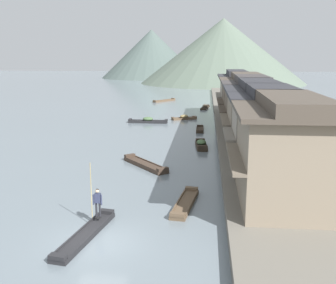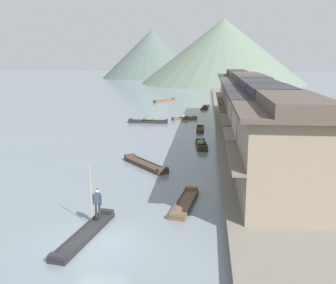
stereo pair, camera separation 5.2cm
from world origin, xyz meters
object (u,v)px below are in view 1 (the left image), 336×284
object	(u,v)px
house_waterfront_nearest	(290,152)
house_waterfront_tall	(257,116)
house_waterfront_end	(236,92)
boat_midriver_drifting	(200,129)
boat_upstream_distant	(205,107)
house_waterfront_far	(245,99)
boat_moored_third	(185,203)
house_waterfront_narrow	(251,106)
boat_moored_nearest	(164,101)
boat_moored_far	(184,118)
boatman_person	(97,200)
boat_moored_second	(148,121)
house_waterfront_second	(269,129)
boat_foreground_poled	(85,235)
boat_crossing_west	(201,145)
boat_midriver_upstream	(145,165)

from	to	relation	value
house_waterfront_nearest	house_waterfront_tall	bearing A→B (deg)	90.84
house_waterfront_end	boat_midriver_drifting	bearing A→B (deg)	-114.01
boat_upstream_distant	house_waterfront_nearest	world-z (taller)	house_waterfront_nearest
house_waterfront_nearest	house_waterfront_far	size ratio (longest dim) A/B	1.18
boat_moored_third	house_waterfront_narrow	world-z (taller)	house_waterfront_narrow
boat_moored_nearest	house_waterfront_narrow	distance (m)	36.10
boat_moored_third	boat_moored_far	xyz separation A→B (m)	(-1.93, 32.29, 0.11)
boatman_person	boat_moored_second	distance (m)	32.38
boat_moored_second	house_waterfront_tall	size ratio (longest dim) A/B	0.67
boat_moored_nearest	boat_midriver_drifting	world-z (taller)	boat_moored_nearest
boat_moored_far	house_waterfront_tall	distance (m)	20.89
house_waterfront_second	boat_foreground_poled	bearing A→B (deg)	-133.22
boat_midriver_drifting	house_waterfront_tall	size ratio (longest dim) A/B	0.48
boat_moored_nearest	house_waterfront_nearest	bearing A→B (deg)	-76.60
boat_foreground_poled	boat_moored_second	xyz separation A→B (m)	(-1.87, 33.80, 0.13)
boat_upstream_distant	house_waterfront_second	bearing A→B (deg)	-82.76
house_waterfront_nearest	boat_moored_nearest	bearing A→B (deg)	103.40
boat_foreground_poled	boat_moored_third	size ratio (longest dim) A/B	1.17
house_waterfront_nearest	house_waterfront_second	distance (m)	6.80
boat_crossing_west	boat_upstream_distant	bearing A→B (deg)	89.65
house_waterfront_second	boat_moored_nearest	bearing A→B (deg)	105.10
boat_upstream_distant	boat_moored_second	bearing A→B (deg)	-116.11
boat_moored_second	boat_moored_third	size ratio (longest dim) A/B	1.08
boat_moored_second	boat_upstream_distant	xyz separation A→B (m)	(7.48, 15.27, -0.04)
house_waterfront_tall	boat_moored_third	bearing A→B (deg)	-113.40
boat_midriver_upstream	house_waterfront_narrow	bearing A→B (deg)	51.40
boatman_person	boat_midriver_drifting	distance (m)	27.94
boat_moored_far	boat_midriver_upstream	world-z (taller)	boat_moored_far
boat_moored_nearest	boat_moored_third	size ratio (longest dim) A/B	0.99
boat_moored_third	house_waterfront_far	bearing A→B (deg)	77.77
boat_moored_second	house_waterfront_second	bearing A→B (deg)	-61.54
boat_foreground_poled	boat_moored_third	bearing A→B (deg)	45.13
house_waterfront_second	boat_upstream_distant	bearing A→B (deg)	97.24
boat_moored_far	boat_crossing_west	bearing A→B (deg)	-81.05
boat_foreground_poled	house_waterfront_narrow	size ratio (longest dim) A/B	0.80
boat_midriver_upstream	boat_midriver_drifting	bearing A→B (deg)	75.61
boat_foreground_poled	house_waterfront_narrow	xyz separation A→B (m)	(10.55, 24.88, 3.44)
boatman_person	house_waterfront_end	size ratio (longest dim) A/B	0.37
boat_moored_second	house_waterfront_far	bearing A→B (deg)	-9.14
boat_midriver_drifting	house_waterfront_far	xyz separation A→B (m)	(5.44, 2.81, 3.45)
house_waterfront_second	house_waterfront_narrow	distance (m)	13.77
boat_foreground_poled	house_waterfront_nearest	world-z (taller)	house_waterfront_nearest
boat_foreground_poled	house_waterfront_second	world-z (taller)	house_waterfront_second
house_waterfront_second	boat_crossing_west	bearing A→B (deg)	119.19
boat_moored_nearest	boat_moored_second	world-z (taller)	boat_moored_second
house_waterfront_second	boat_midriver_drifting	bearing A→B (deg)	106.54
boat_moored_second	house_waterfront_nearest	xyz separation A→B (m)	(12.43, -29.50, 3.30)
house_waterfront_nearest	house_waterfront_narrow	size ratio (longest dim) A/B	1.14
house_waterfront_nearest	house_waterfront_narrow	distance (m)	20.57
boat_moored_second	house_waterfront_second	distance (m)	26.03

